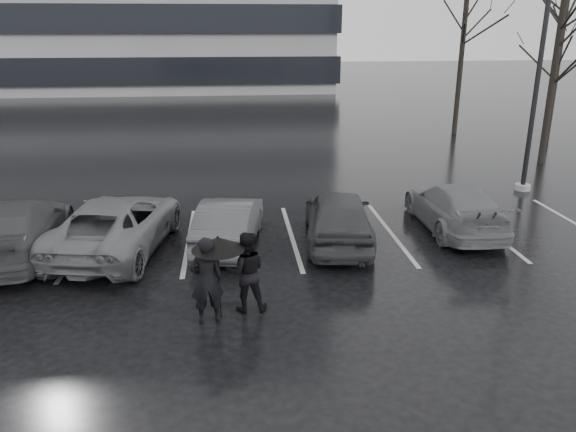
% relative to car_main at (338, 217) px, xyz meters
% --- Properties ---
extents(ground, '(160.00, 160.00, 0.00)m').
position_rel_car_main_xyz_m(ground, '(-1.78, -1.92, -0.72)').
color(ground, black).
rests_on(ground, ground).
extents(car_main, '(2.20, 4.41, 1.44)m').
position_rel_car_main_xyz_m(car_main, '(0.00, 0.00, 0.00)').
color(car_main, black).
rests_on(car_main, ground).
extents(car_west_a, '(1.98, 4.06, 1.28)m').
position_rel_car_main_xyz_m(car_west_a, '(-2.87, 0.08, -0.08)').
color(car_west_a, '#2A2A2C').
rests_on(car_west_a, ground).
extents(car_west_b, '(3.21, 5.43, 1.42)m').
position_rel_car_main_xyz_m(car_west_b, '(-5.73, 0.06, -0.01)').
color(car_west_b, '#4F4F52').
rests_on(car_west_b, ground).
extents(car_west_c, '(2.37, 5.07, 1.43)m').
position_rel_car_main_xyz_m(car_west_c, '(-8.13, -0.06, -0.01)').
color(car_west_c, black).
rests_on(car_west_c, ground).
extents(car_east, '(1.92, 4.56, 1.31)m').
position_rel_car_main_xyz_m(car_east, '(3.47, 0.68, -0.06)').
color(car_east, '#4F4F52').
rests_on(car_east, ground).
extents(pedestrian_left, '(0.71, 0.53, 1.76)m').
position_rel_car_main_xyz_m(pedestrian_left, '(-3.32, -3.93, 0.16)').
color(pedestrian_left, black).
rests_on(pedestrian_left, ground).
extents(pedestrian_right, '(0.82, 0.64, 1.68)m').
position_rel_car_main_xyz_m(pedestrian_right, '(-2.54, -3.52, 0.12)').
color(pedestrian_right, black).
rests_on(pedestrian_right, ground).
extents(umbrella, '(1.02, 1.02, 1.73)m').
position_rel_car_main_xyz_m(umbrella, '(-3.07, -3.79, 0.85)').
color(umbrella, black).
rests_on(umbrella, ground).
extents(lamp_post, '(0.52, 0.52, 9.58)m').
position_rel_car_main_xyz_m(lamp_post, '(7.43, 4.27, 3.67)').
color(lamp_post, '#999A9C').
rests_on(lamp_post, ground).
extents(stall_stripes, '(19.72, 5.00, 0.00)m').
position_rel_car_main_xyz_m(stall_stripes, '(-2.58, 0.58, -0.72)').
color(stall_stripes, '#B4B4B7').
rests_on(stall_stripes, ground).
extents(tree_east, '(0.26, 0.26, 8.00)m').
position_rel_car_main_xyz_m(tree_east, '(10.22, 8.08, 3.28)').
color(tree_east, black).
rests_on(tree_east, ground).
extents(tree_ne, '(0.26, 0.26, 7.00)m').
position_rel_car_main_xyz_m(tree_ne, '(12.72, 12.08, 2.78)').
color(tree_ne, black).
rests_on(tree_ne, ground).
extents(tree_north, '(0.26, 0.26, 8.50)m').
position_rel_car_main_xyz_m(tree_north, '(9.22, 15.08, 3.53)').
color(tree_north, black).
rests_on(tree_north, ground).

